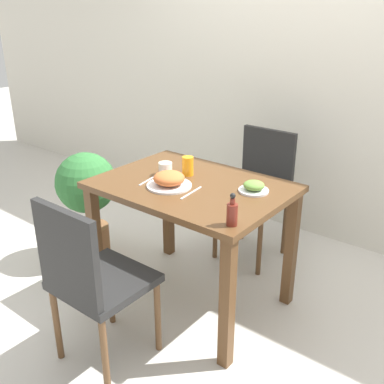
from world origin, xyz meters
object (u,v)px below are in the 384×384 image
chair_near (91,277)px  food_plate (169,180)px  drink_cup (165,169)px  potted_plant_left (87,195)px  juice_glass (188,166)px  side_plate (254,187)px  chair_far (258,187)px  sauce_bottle (232,213)px

chair_near → food_plate: size_ratio=3.63×
drink_cup → potted_plant_left: bearing=-173.3°
juice_glass → potted_plant_left: juice_glass is taller
food_plate → juice_glass: size_ratio=2.22×
side_plate → potted_plant_left: (-1.19, -0.18, -0.30)m
chair_far → potted_plant_left: bearing=-136.7°
sauce_bottle → side_plate: bearing=107.4°
food_plate → juice_glass: bearing=99.1°
chair_near → potted_plant_left: 1.05m
chair_far → juice_glass: bearing=-99.7°
chair_far → drink_cup: chair_far is taller
chair_far → side_plate: size_ratio=5.55×
sauce_bottle → potted_plant_left: size_ratio=0.20×
potted_plant_left → drink_cup: bearing=6.7°
juice_glass → drink_cup: bearing=-139.8°
chair_far → food_plate: 0.91m
side_plate → sauce_bottle: bearing=-72.6°
chair_near → drink_cup: (-0.17, 0.73, 0.29)m
sauce_bottle → potted_plant_left: 1.38m
chair_far → side_plate: bearing=-62.8°
chair_far → sauce_bottle: (0.45, -1.03, 0.32)m
juice_glass → potted_plant_left: bearing=-167.9°
side_plate → sauce_bottle: size_ratio=1.03×
side_plate → juice_glass: (-0.44, -0.02, 0.03)m
food_plate → drink_cup: food_plate is taller
chair_near → sauce_bottle: bearing=-138.8°
chair_far → drink_cup: 0.82m
juice_glass → sauce_bottle: (0.56, -0.38, 0.00)m
chair_near → drink_cup: chair_near is taller
chair_near → juice_glass: size_ratio=8.05×
side_plate → juice_glass: bearing=-177.3°
side_plate → chair_far: bearing=117.2°
potted_plant_left → chair_near: bearing=-38.7°
food_plate → juice_glass: juice_glass is taller
sauce_bottle → chair_far: bearing=113.5°
food_plate → juice_glass: 0.21m
drink_cup → juice_glass: juice_glass is taller
chair_near → food_plate: chair_near is taller
chair_near → side_plate: (0.37, 0.84, 0.28)m
juice_glass → potted_plant_left: 0.84m
juice_glass → chair_far: bearing=80.3°
drink_cup → juice_glass: size_ratio=0.71×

